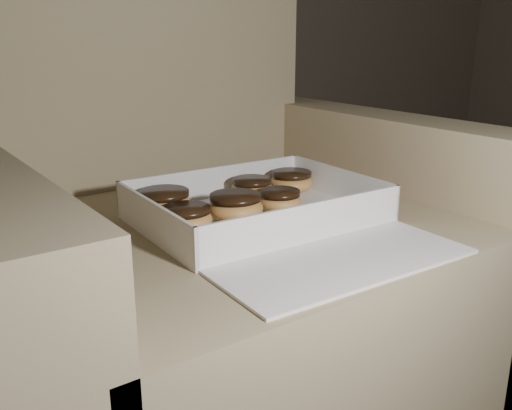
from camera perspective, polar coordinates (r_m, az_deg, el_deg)
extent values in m
cube|color=#877C56|center=(1.13, -2.67, -11.68)|extent=(0.76, 0.76, 0.44)
cube|color=#877C56|center=(1.30, -11.72, 14.65)|extent=(0.76, 0.15, 0.55)
cube|color=#877C56|center=(1.35, 12.13, -3.72)|extent=(0.13, 0.76, 0.59)
cube|color=white|center=(1.01, 0.00, -1.30)|extent=(0.41, 0.31, 0.01)
cube|color=white|center=(1.12, -4.13, 2.31)|extent=(0.40, 0.02, 0.06)
cube|color=white|center=(0.89, 5.21, -1.71)|extent=(0.40, 0.02, 0.06)
cube|color=white|center=(0.91, -10.31, -1.41)|extent=(0.02, 0.30, 0.06)
cube|color=white|center=(1.11, 8.41, 2.11)|extent=(0.02, 0.30, 0.06)
cube|color=#C44F5D|center=(1.12, 8.58, 2.14)|extent=(0.01, 0.29, 0.05)
cube|color=white|center=(0.84, 8.80, -5.55)|extent=(0.40, 0.18, 0.01)
ellipsoid|color=#CD8447|center=(0.98, -2.06, -0.32)|extent=(0.09, 0.09, 0.05)
cylinder|color=black|center=(0.97, -2.07, 0.81)|extent=(0.09, 0.09, 0.01)
ellipsoid|color=#CD8447|center=(0.93, -6.92, -1.48)|extent=(0.08, 0.08, 0.04)
cylinder|color=black|center=(0.93, -6.96, -0.45)|extent=(0.08, 0.08, 0.01)
ellipsoid|color=#CD8447|center=(1.03, 2.41, 0.35)|extent=(0.08, 0.08, 0.04)
cylinder|color=black|center=(1.02, 2.42, 1.22)|extent=(0.07, 0.07, 0.01)
ellipsoid|color=#CD8447|center=(1.15, 3.57, 2.27)|extent=(0.09, 0.09, 0.04)
cylinder|color=black|center=(1.15, 3.58, 3.14)|extent=(0.08, 0.08, 0.01)
ellipsoid|color=#CD8447|center=(1.10, -0.42, 1.58)|extent=(0.08, 0.08, 0.04)
cylinder|color=black|center=(1.10, -0.42, 2.44)|extent=(0.08, 0.08, 0.01)
ellipsoid|color=#CD8447|center=(1.01, -9.18, 0.08)|extent=(0.10, 0.10, 0.05)
cylinder|color=black|center=(1.00, -9.23, 1.18)|extent=(0.09, 0.09, 0.01)
ellipsoid|color=black|center=(0.99, 1.65, -1.19)|extent=(0.01, 0.01, 0.00)
ellipsoid|color=black|center=(1.03, 11.94, -0.85)|extent=(0.01, 0.01, 0.00)
ellipsoid|color=black|center=(0.91, -5.22, -3.03)|extent=(0.01, 0.01, 0.00)
ellipsoid|color=black|center=(1.05, 6.70, -0.25)|extent=(0.01, 0.01, 0.00)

